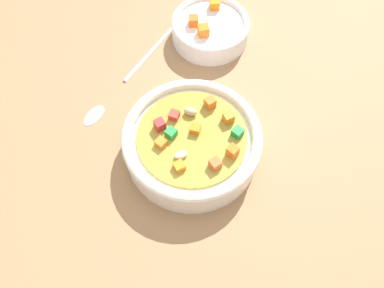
% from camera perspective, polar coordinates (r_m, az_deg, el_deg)
% --- Properties ---
extents(ground_plane, '(1.40, 1.40, 0.02)m').
position_cam_1_polar(ground_plane, '(0.58, -0.00, -1.55)').
color(ground_plane, '#9E754F').
extents(soup_bowl_main, '(0.18, 0.18, 0.05)m').
position_cam_1_polar(soup_bowl_main, '(0.55, 0.01, 0.19)').
color(soup_bowl_main, white).
rests_on(soup_bowl_main, ground_plane).
extents(spoon, '(0.04, 0.23, 0.01)m').
position_cam_1_polar(spoon, '(0.64, -9.11, 8.34)').
color(spoon, silver).
rests_on(spoon, ground_plane).
extents(side_bowl_small, '(0.12, 0.12, 0.04)m').
position_cam_1_polar(side_bowl_small, '(0.68, 2.44, 15.16)').
color(side_bowl_small, white).
rests_on(side_bowl_small, ground_plane).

